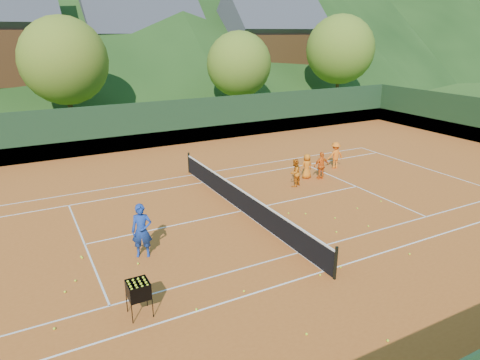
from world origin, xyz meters
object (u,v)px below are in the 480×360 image
chalet_mid (144,53)px  ball_hopper (138,290)px  student_a (295,173)px  chalet_right (270,49)px  student_c (307,166)px  student_d (335,155)px  coach (142,231)px  tennis_net (242,200)px  student_b (321,166)px

chalet_mid → ball_hopper: bearing=-106.8°
student_a → chalet_right: (16.26, 28.50, 4.54)m
student_c → student_d: (2.44, 0.68, 0.09)m
coach → tennis_net: coach is taller
student_c → ball_hopper: 12.87m
student_a → chalet_right: 33.12m
tennis_net → chalet_mid: chalet_mid is taller
coach → student_b: size_ratio=1.31×
student_a → student_b: bearing=164.2°
student_c → tennis_net: student_c is taller
ball_hopper → chalet_mid: bearing=73.2°
chalet_right → ball_hopper: bearing=-126.4°
coach → chalet_mid: 37.60m
tennis_net → student_c: bearing=23.8°
student_a → coach: bearing=-2.6°
chalet_mid → chalet_right: (14.00, -4.00, 0.27)m
student_b → student_d: size_ratio=0.97×
ball_hopper → tennis_net: bearing=40.3°
chalet_right → tennis_net: bearing=-123.7°
student_b → coach: bearing=26.0°
student_b → student_c: bearing=-30.0°
coach → chalet_mid: chalet_mid is taller
student_b → chalet_mid: bearing=-83.7°
tennis_net → ball_hopper: 7.55m
student_d → chalet_mid: bearing=-80.3°
student_c → tennis_net: (-4.99, -2.21, -0.15)m
coach → student_b: (10.35, 3.56, -0.22)m
coach → student_b: bearing=41.4°
student_b → student_c: 0.74m
student_a → student_d: 3.94m
student_c → student_d: 2.53m
coach → student_c: size_ratio=1.44×
student_a → tennis_net: (-3.74, -1.50, -0.20)m
chalet_mid → chalet_right: bearing=-15.9°
student_a → tennis_net: 4.04m
student_b → student_d: bearing=-141.6°
ball_hopper → chalet_right: size_ratio=0.08×
student_d → chalet_right: bearing=-107.8°
student_c → ball_hopper: size_ratio=1.30×
coach → chalet_right: size_ratio=0.16×
ball_hopper → chalet_right: bearing=53.6°
student_a → student_d: student_d is taller
student_b → chalet_mid: 32.52m
coach → chalet_right: 40.54m
coach → student_d: (12.20, 4.69, -0.20)m
coach → student_c: 10.55m
student_c → student_d: student_d is taller
student_a → student_d: bearing=176.8°
student_c → chalet_right: size_ratio=0.11×
chalet_right → student_b: bearing=-117.0°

